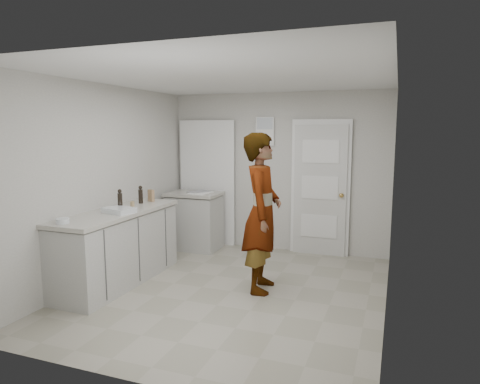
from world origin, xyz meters
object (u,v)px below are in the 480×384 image
at_px(cake_mix_box, 151,196).
at_px(spice_jar, 132,204).
at_px(egg_bowl, 62,221).
at_px(oil_cruet_b, 120,200).
at_px(baking_dish, 119,210).
at_px(person, 262,213).
at_px(oil_cruet_a, 141,195).

bearing_deg(cake_mix_box, spice_jar, -62.40).
bearing_deg(egg_bowl, oil_cruet_b, 81.87).
bearing_deg(baking_dish, oil_cruet_b, 120.54).
xyz_separation_m(person, spice_jar, (-1.71, -0.15, 0.02)).
height_order(spice_jar, egg_bowl, spice_jar).
height_order(baking_dish, egg_bowl, baking_dish).
bearing_deg(spice_jar, oil_cruet_b, -98.41).
relative_size(person, cake_mix_box, 11.45).
relative_size(oil_cruet_b, baking_dish, 0.65).
distance_m(person, egg_bowl, 2.22).
relative_size(spice_jar, oil_cruet_a, 0.34).
bearing_deg(oil_cruet_a, spice_jar, -75.32).
bearing_deg(baking_dish, spice_jar, 98.47).
distance_m(oil_cruet_a, baking_dish, 0.70).
relative_size(cake_mix_box, oil_cruet_a, 0.68).
bearing_deg(oil_cruet_a, oil_cruet_b, -84.43).
height_order(cake_mix_box, spice_jar, cake_mix_box).
bearing_deg(spice_jar, oil_cruet_a, 104.68).
distance_m(person, oil_cruet_a, 1.80).
bearing_deg(baking_dish, cake_mix_box, 95.78).
bearing_deg(spice_jar, cake_mix_box, 93.85).
relative_size(cake_mix_box, egg_bowl, 1.16).
xyz_separation_m(oil_cruet_b, egg_bowl, (-0.12, -0.85, -0.10)).
relative_size(oil_cruet_a, baking_dish, 0.59).
xyz_separation_m(person, baking_dish, (-1.65, -0.50, 0.01)).
distance_m(cake_mix_box, oil_cruet_b, 0.72).
bearing_deg(oil_cruet_a, baking_dish, -78.57).
height_order(person, egg_bowl, person).
distance_m(baking_dish, egg_bowl, 0.74).
distance_m(oil_cruet_a, oil_cruet_b, 0.54).
distance_m(cake_mix_box, spice_jar, 0.51).
distance_m(oil_cruet_a, egg_bowl, 1.39).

